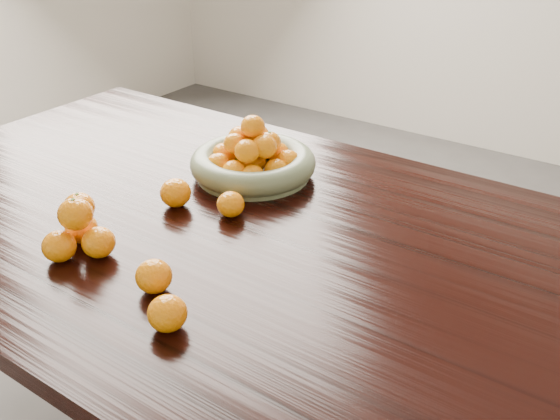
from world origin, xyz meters
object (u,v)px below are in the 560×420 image
Objects in this scene: dining_table at (281,279)px; orange_pyramid at (79,232)px; loose_orange_0 at (79,207)px; fruit_bowl at (253,160)px.

orange_pyramid is at bearing -139.21° from dining_table.
dining_table is 0.43m from loose_orange_0.
fruit_bowl reaches higher than loose_orange_0.
orange_pyramid is 2.04× the size of loose_orange_0.
fruit_bowl is 2.25× the size of orange_pyramid.
loose_orange_0 reaches higher than dining_table.
fruit_bowl is at bearing 137.35° from dining_table.
dining_table is 31.59× the size of loose_orange_0.
dining_table is at bearing 23.24° from loose_orange_0.
loose_orange_0 is at bearing 141.09° from orange_pyramid.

